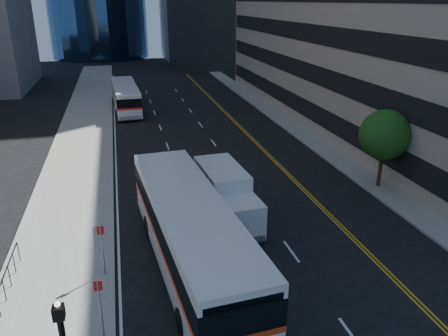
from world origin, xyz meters
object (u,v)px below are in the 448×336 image
object	(u,v)px
bus_front	(190,232)
bus_rear	(126,96)
street_tree	(385,135)
box_truck	(226,196)

from	to	relation	value
bus_front	bus_rear	world-z (taller)	bus_front
street_tree	box_truck	world-z (taller)	street_tree
bus_front	box_truck	world-z (taller)	bus_front
street_tree	bus_front	xyz separation A→B (m)	(-13.56, -6.29, -1.74)
street_tree	bus_front	world-z (taller)	street_tree
street_tree	bus_front	size ratio (longest dim) A/B	0.37
bus_front	box_truck	xyz separation A→B (m)	(2.70, 4.11, -0.33)
street_tree	bus_rear	size ratio (longest dim) A/B	0.45
bus_rear	bus_front	bearing A→B (deg)	-89.16
bus_rear	box_truck	distance (m)	28.44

